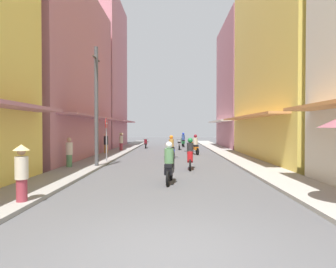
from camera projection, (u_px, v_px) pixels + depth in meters
The scene contains 20 objects.
ground_plane at pixel (171, 157), 21.33m from camera, with size 89.49×89.49×0.00m, color #4C4C4F.
sidewalk_left at pixel (108, 156), 21.40m from camera, with size 1.93×48.68×0.12m, color gray.
sidewalk_right at pixel (235, 156), 21.25m from camera, with size 1.93×48.68×0.12m, color #9E9991.
building_left_mid at pixel (47, 73), 20.36m from camera, with size 7.05×13.47×11.70m.
building_left_far at pixel (93, 75), 32.17m from camera, with size 7.05×9.04×15.74m.
building_right_mid at pixel (302, 34), 19.30m from camera, with size 7.05×13.23×16.41m.
building_right_far at pixel (252, 85), 31.52m from camera, with size 7.05×10.30×13.22m.
motorbike_red at pixel (190, 155), 15.04m from camera, with size 0.55×1.81×1.58m.
motorbike_maroon at pixel (146, 143), 30.84m from camera, with size 0.55×1.81×0.96m.
motorbike_orange at pixel (195, 146), 23.36m from camera, with size 0.70×1.76×1.58m.
motorbike_silver at pixel (179, 144), 28.69m from camera, with size 0.55×1.81×0.96m.
motorbike_black at pixel (169, 165), 11.16m from camera, with size 0.55×1.81×1.58m.
motorbike_green at pixel (183, 141), 32.73m from camera, with size 0.55×1.81×1.58m.
motorbike_blue at pixel (171, 148), 20.75m from camera, with size 0.70×1.76×1.58m.
pedestrian_foreground at pixel (22, 171), 7.91m from camera, with size 0.44×0.44×1.64m.
pedestrian_crossing at pixel (106, 144), 23.18m from camera, with size 0.34×0.34×1.70m.
pedestrian_midway at pixel (69, 153), 14.96m from camera, with size 0.34×0.34×1.61m.
pedestrian_far at pixel (121, 141), 26.21m from camera, with size 0.44×0.44×1.70m.
utility_pole at pixel (96, 106), 15.37m from camera, with size 0.20×1.20×6.26m.
street_sign_no_entry at pixel (106, 134), 17.27m from camera, with size 0.07×0.60×2.65m.
Camera 1 is at (0.12, -4.95, 2.08)m, focal length 31.79 mm.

